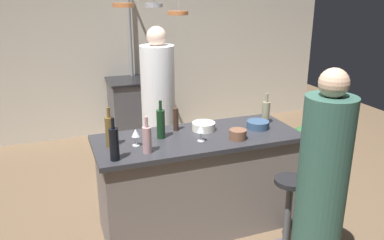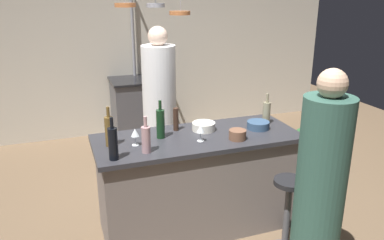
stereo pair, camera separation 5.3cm
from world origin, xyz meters
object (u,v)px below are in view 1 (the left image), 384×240
(wine_glass_near_right_guest, at_px, (136,134))
(wine_bottle_dark, at_px, (114,144))
(wine_bottle_amber, at_px, (110,131))
(potted_plant, at_px, (304,144))
(wine_bottle_rose, at_px, (147,139))
(bar_stool_right, at_px, (288,212))
(guest_right, at_px, (321,191))
(mixing_bowl_wooden, at_px, (238,134))
(stove_range, at_px, (137,109))
(pepper_mill, at_px, (176,119))
(chef, at_px, (159,112))
(mixing_bowl_blue, at_px, (258,125))
(wine_bottle_white, at_px, (266,112))
(mixing_bowl_ceramic, at_px, (204,126))
(wine_bottle_red, at_px, (161,123))
(wine_glass_near_left_guest, at_px, (201,129))

(wine_glass_near_right_guest, bearing_deg, wine_bottle_dark, -133.74)
(wine_bottle_amber, bearing_deg, wine_bottle_dark, -92.69)
(potted_plant, relative_size, wine_bottle_rose, 1.76)
(bar_stool_right, height_order, guest_right, guest_right)
(guest_right, xyz_separation_m, mixing_bowl_wooden, (-0.26, 0.80, 0.18))
(bar_stool_right, distance_m, wine_bottle_amber, 1.60)
(stove_range, height_order, wine_bottle_dark, wine_bottle_dark)
(wine_bottle_amber, bearing_deg, mixing_bowl_wooden, -11.84)
(mixing_bowl_wooden, bearing_deg, wine_glass_near_right_guest, 169.65)
(pepper_mill, bearing_deg, wine_bottle_amber, -164.53)
(bar_stool_right, relative_size, wine_glass_near_right_guest, 4.66)
(pepper_mill, bearing_deg, bar_stool_right, -50.05)
(wine_bottle_rose, bearing_deg, chef, 70.56)
(guest_right, bearing_deg, mixing_bowl_wooden, 107.82)
(wine_bottle_dark, height_order, mixing_bowl_blue, wine_bottle_dark)
(stove_range, relative_size, pepper_mill, 4.24)
(chef, bearing_deg, wine_bottle_white, -50.77)
(mixing_bowl_wooden, bearing_deg, mixing_bowl_blue, 31.15)
(potted_plant, bearing_deg, mixing_bowl_ceramic, -158.36)
(guest_right, height_order, mixing_bowl_wooden, guest_right)
(chef, xyz_separation_m, mixing_bowl_blue, (0.65, -1.07, 0.12))
(bar_stool_right, bearing_deg, mixing_bowl_blue, 86.97)
(mixing_bowl_ceramic, xyz_separation_m, mixing_bowl_blue, (0.49, -0.13, -0.00))
(wine_bottle_white, height_order, mixing_bowl_wooden, wine_bottle_white)
(wine_bottle_dark, bearing_deg, bar_stool_right, -15.70)
(guest_right, distance_m, wine_bottle_white, 1.13)
(wine_bottle_red, distance_m, mixing_bowl_ceramic, 0.43)
(potted_plant, height_order, wine_bottle_amber, wine_bottle_amber)
(wine_bottle_white, distance_m, wine_bottle_amber, 1.48)
(wine_bottle_red, relative_size, wine_bottle_white, 1.14)
(guest_right, bearing_deg, chef, 106.56)
(stove_range, xyz_separation_m, pepper_mill, (-0.13, -2.25, 0.56))
(bar_stool_right, distance_m, wine_bottle_rose, 1.31)
(wine_glass_near_right_guest, bearing_deg, mixing_bowl_blue, 1.21)
(wine_glass_near_left_guest, bearing_deg, bar_stool_right, -40.73)
(wine_bottle_rose, height_order, wine_bottle_amber, wine_bottle_amber)
(wine_glass_near_right_guest, bearing_deg, bar_stool_right, -27.95)
(wine_bottle_white, bearing_deg, wine_bottle_rose, -166.51)
(chef, bearing_deg, wine_glass_near_right_guest, -114.48)
(guest_right, height_order, mixing_bowl_blue, guest_right)
(wine_bottle_rose, bearing_deg, mixing_bowl_wooden, 0.98)
(wine_bottle_rose, bearing_deg, mixing_bowl_ceramic, 27.81)
(pepper_mill, distance_m, wine_bottle_white, 0.87)
(potted_plant, distance_m, mixing_bowl_wooden, 1.82)
(chef, height_order, wine_bottle_amber, chef)
(bar_stool_right, distance_m, wine_bottle_red, 1.29)
(wine_glass_near_left_guest, bearing_deg, wine_bottle_rose, -171.17)
(pepper_mill, xyz_separation_m, wine_glass_near_left_guest, (0.11, -0.33, 0.00))
(chef, height_order, guest_right, chef)
(wine_glass_near_left_guest, bearing_deg, mixing_bowl_wooden, -11.09)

